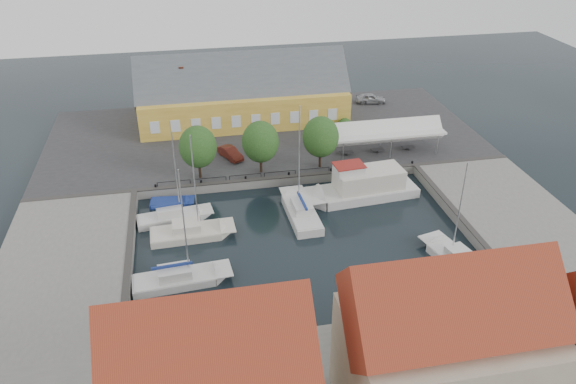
% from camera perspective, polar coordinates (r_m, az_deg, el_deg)
% --- Properties ---
extents(ground, '(140.00, 140.00, 0.00)m').
position_cam_1_polar(ground, '(55.89, 1.18, -4.33)').
color(ground, black).
rests_on(ground, ground).
extents(north_quay, '(56.00, 26.00, 1.00)m').
position_cam_1_polar(north_quay, '(75.51, -2.49, 5.63)').
color(north_quay, '#2D2D30').
rests_on(north_quay, ground).
extents(west_quay, '(12.00, 24.00, 1.00)m').
position_cam_1_polar(west_quay, '(54.40, -21.82, -7.24)').
color(west_quay, slate).
rests_on(west_quay, ground).
extents(east_quay, '(12.00, 24.00, 1.00)m').
position_cam_1_polar(east_quay, '(61.97, 21.93, -2.47)').
color(east_quay, slate).
rests_on(east_quay, ground).
extents(quay_edge_fittings, '(56.00, 24.72, 0.40)m').
position_cam_1_polar(quay_edge_fittings, '(59.25, 0.25, -0.95)').
color(quay_edge_fittings, '#383533').
rests_on(quay_edge_fittings, north_quay).
extents(warehouse, '(28.56, 14.00, 9.55)m').
position_cam_1_polar(warehouse, '(78.67, -5.06, 9.64)').
color(warehouse, gold).
rests_on(warehouse, north_quay).
extents(tent_canopy, '(14.00, 4.00, 2.83)m').
position_cam_1_polar(tent_canopy, '(70.03, 10.01, 6.04)').
color(tent_canopy, white).
rests_on(tent_canopy, north_quay).
extents(quay_trees, '(18.20, 4.20, 6.30)m').
position_cam_1_polar(quay_trees, '(63.53, -2.82, 5.12)').
color(quay_trees, black).
rests_on(quay_trees, north_quay).
extents(car_silver, '(4.70, 2.56, 1.52)m').
position_cam_1_polar(car_silver, '(86.31, 8.39, 9.39)').
color(car_silver, '#9DA0A5').
rests_on(car_silver, north_quay).
extents(car_red, '(3.03, 4.26, 1.33)m').
position_cam_1_polar(car_red, '(68.58, -5.88, 3.96)').
color(car_red, '#581C14').
rests_on(car_red, north_quay).
extents(center_sailboat, '(2.99, 9.21, 12.48)m').
position_cam_1_polar(center_sailboat, '(58.61, 1.31, -2.14)').
color(center_sailboat, silver).
rests_on(center_sailboat, ground).
extents(trawler, '(13.65, 5.07, 5.00)m').
position_cam_1_polar(trawler, '(62.33, 7.59, 0.38)').
color(trawler, silver).
rests_on(trawler, ground).
extents(east_boat_c, '(4.52, 8.63, 10.68)m').
position_cam_1_polar(east_boat_c, '(54.04, 16.80, -6.81)').
color(east_boat_c, silver).
rests_on(east_boat_c, ground).
extents(west_boat_a, '(8.03, 3.17, 10.50)m').
position_cam_1_polar(west_boat_a, '(59.07, -11.59, -2.63)').
color(west_boat_a, silver).
rests_on(west_boat_a, ground).
extents(west_boat_b, '(8.50, 3.14, 11.42)m').
position_cam_1_polar(west_boat_b, '(56.31, -9.87, -4.22)').
color(west_boat_b, beige).
rests_on(west_boat_b, ground).
extents(west_boat_d, '(8.92, 3.30, 11.65)m').
position_cam_1_polar(west_boat_d, '(50.54, -10.93, -8.79)').
color(west_boat_d, silver).
rests_on(west_boat_d, ground).
extents(launch_sw, '(4.53, 3.89, 0.98)m').
position_cam_1_polar(launch_sw, '(45.75, -12.61, -14.19)').
color(launch_sw, silver).
rests_on(launch_sw, ground).
extents(launch_nw, '(4.93, 2.36, 0.88)m').
position_cam_1_polar(launch_nw, '(62.02, -11.75, -1.17)').
color(launch_nw, navy).
rests_on(launch_nw, ground).
extents(townhouses, '(36.30, 8.50, 12.00)m').
position_cam_1_polar(townhouses, '(35.69, 12.67, -16.76)').
color(townhouses, '#B9A88E').
rests_on(townhouses, south_bank).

